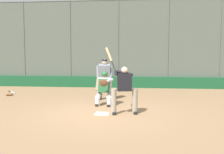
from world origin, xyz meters
TOP-DOWN VIEW (x-y plane):
  - ground_plane at (0.00, 0.00)m, footprint 160.00×160.00m
  - home_plate_marker at (0.00, 0.00)m, footprint 0.43×0.43m
  - backstop_fence at (0.00, -6.36)m, footprint 21.26×0.08m
  - padding_wall at (0.00, -6.26)m, footprint 20.76×0.18m
  - bleachers_beyond at (2.91, -8.86)m, footprint 14.83×2.50m
  - batter_at_plate at (-0.67, -0.05)m, footprint 1.03×0.57m
  - catcher_behind_plate at (0.10, -1.32)m, footprint 0.65×0.79m
  - umpire_home at (0.25, -2.48)m, footprint 0.66×0.43m
  - spare_bat_near_backstop at (4.75, -3.75)m, footprint 0.69×0.65m
  - fielding_glove_on_dirt at (4.53, -3.02)m, footprint 0.29×0.22m

SIDE VIEW (x-z plane):
  - ground_plane at x=0.00m, z-range 0.00..0.00m
  - home_plate_marker at x=0.00m, z-range 0.00..0.01m
  - spare_bat_near_backstop at x=4.75m, z-range 0.00..0.07m
  - fielding_glove_on_dirt at x=4.53m, z-range 0.00..0.11m
  - padding_wall at x=0.00m, z-range 0.00..0.59m
  - bleachers_beyond at x=2.91m, z-range -0.26..1.22m
  - catcher_behind_plate at x=0.10m, z-range 0.02..1.25m
  - batter_at_plate at x=-0.67m, z-range -0.23..1.81m
  - umpire_home at x=0.25m, z-range 0.06..1.68m
  - backstop_fence at x=0.00m, z-range 0.09..4.82m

